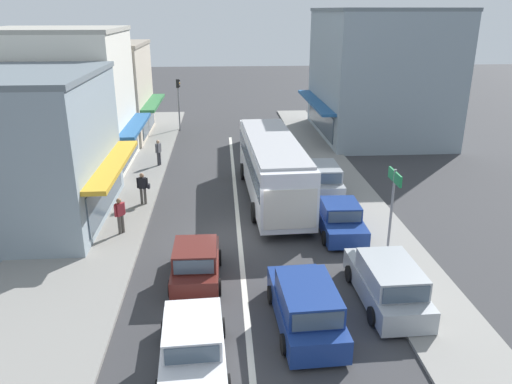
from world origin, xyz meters
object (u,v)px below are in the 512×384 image
Objects in this scene: sedan_adjacent_lane_lead at (193,347)px; parked_wagon_kerb_third at (322,178)px; traffic_light_downstreet at (178,96)px; pedestrian_browsing_midblock at (158,151)px; pedestrian_with_handbag_near at (143,187)px; wagon_behind_bus_near at (306,306)px; pedestrian_far_walker at (120,214)px; parked_sedan_kerb_second at (339,219)px; city_bus at (272,165)px; parked_wagon_kerb_front at (387,283)px; directional_road_sign at (393,192)px; hatchback_queue_far_back at (196,264)px.

parked_wagon_kerb_third reaches higher than sedan_adjacent_lane_lead.
sedan_adjacent_lane_lead is 29.45m from traffic_light_downstreet.
sedan_adjacent_lane_lead is at bearing -85.18° from traffic_light_downstreet.
pedestrian_with_handbag_near is at bearing -90.20° from pedestrian_browsing_midblock.
sedan_adjacent_lane_lead is at bearing -153.92° from wagon_behind_bus_near.
pedestrian_far_walker is (-1.10, -20.38, -1.79)m from traffic_light_downstreet.
pedestrian_far_walker is (-9.65, 0.31, 0.40)m from parked_sedan_kerb_second.
city_bus reaches higher than wagon_behind_bus_near.
pedestrian_far_walker reaches higher than parked_wagon_kerb_front.
parked_sedan_kerb_second is 0.94× the size of parked_wagon_kerb_third.
directional_road_sign is (1.55, -2.13, 2.01)m from parked_sedan_kerb_second.
parked_wagon_kerb_third is at bearing 55.10° from hatchback_queue_far_back.
traffic_light_downstreet reaches higher than city_bus.
parked_wagon_kerb_front is 13.44m from pedestrian_with_handbag_near.
hatchback_queue_far_back is 2.28× the size of pedestrian_browsing_midblock.
traffic_light_downstreet is at bearing 113.88° from directional_road_sign.
parked_wagon_kerb_third is at bearing -28.59° from pedestrian_browsing_midblock.
hatchback_queue_far_back is (-0.11, 4.73, 0.05)m from sedan_adjacent_lane_lead.
city_bus reaches higher than pedestrian_browsing_midblock.
parked_wagon_kerb_third is at bearing 18.49° from city_bus.
pedestrian_browsing_midblock is at bearing -93.26° from traffic_light_downstreet.
parked_wagon_kerb_front is 4.26m from directional_road_sign.
pedestrian_browsing_midblock is at bearing 120.19° from parked_wagon_kerb_front.
parked_wagon_kerb_front is 1.00× the size of parked_wagon_kerb_third.
traffic_light_downstreet is at bearing 108.57° from parked_wagon_kerb_front.
sedan_adjacent_lane_lead is at bearing -139.80° from directional_road_sign.
directional_road_sign is at bearing -49.83° from pedestrian_browsing_midblock.
traffic_light_downstreet reaches higher than pedestrian_far_walker.
parked_sedan_kerb_second is at bearing -22.58° from pedestrian_with_handbag_near.
pedestrian_far_walker reaches higher than parked_sedan_kerb_second.
parked_wagon_kerb_third is 17.77m from traffic_light_downstreet.
city_bus is 6.71× the size of pedestrian_with_handbag_near.
sedan_adjacent_lane_lead is 0.94× the size of parked_wagon_kerb_third.
parked_wagon_kerb_front is (2.88, -10.18, -1.14)m from city_bus.
pedestrian_browsing_midblock is at bearing 89.80° from pedestrian_with_handbag_near.
pedestrian_far_walker reaches higher than hatchback_queue_far_back.
pedestrian_with_handbag_near is at bearing 151.00° from directional_road_sign.
parked_wagon_kerb_third is at bearing 76.65° from wagon_behind_bus_near.
traffic_light_downstreet is at bearing 110.27° from city_bus.
traffic_light_downstreet is 10.34m from pedestrian_browsing_midblock.
traffic_light_downstreet reaches higher than wagon_behind_bus_near.
sedan_adjacent_lane_lead is 12.76m from pedestrian_with_handbag_near.
sedan_adjacent_lane_lead is at bearing -68.13° from pedestrian_far_walker.
parked_sedan_kerb_second is 2.60× the size of pedestrian_with_handbag_near.
parked_wagon_kerb_front is at bearing -86.79° from parked_sedan_kerb_second.
parked_sedan_kerb_second is 3.31m from directional_road_sign.
pedestrian_with_handbag_near is (-3.07, 12.38, 0.40)m from sedan_adjacent_lane_lead.
traffic_light_downstreet is 20.48m from pedestrian_far_walker.
pedestrian_browsing_midblock reaches higher than parked_wagon_kerb_third.
parked_sedan_kerb_second is 22.49m from traffic_light_downstreet.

